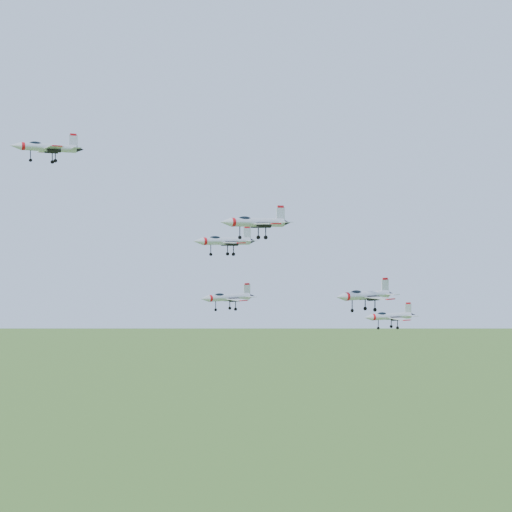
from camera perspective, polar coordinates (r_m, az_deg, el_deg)
name	(u,v)px	position (r m, az deg, el deg)	size (l,w,h in m)	color
jet_lead	(47,147)	(120.55, -16.40, 8.34)	(11.81, 9.78, 3.16)	silver
jet_left_high	(225,241)	(121.31, -2.54, 1.21)	(12.09, 10.04, 3.23)	silver
jet_right_high	(255,222)	(104.94, -0.06, 2.72)	(12.05, 10.01, 3.22)	silver
jet_left_low	(228,297)	(127.44, -2.29, -3.32)	(11.28, 9.42, 3.02)	silver
jet_right_low	(365,295)	(116.83, 8.69, -3.11)	(12.60, 10.57, 3.38)	silver
jet_trail	(390,316)	(134.91, 10.64, -4.75)	(11.33, 9.31, 3.04)	silver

